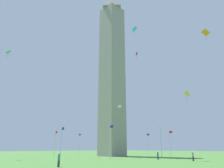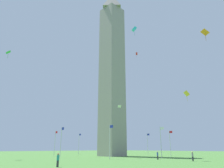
% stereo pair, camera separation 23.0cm
% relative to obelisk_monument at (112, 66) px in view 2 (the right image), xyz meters
% --- Properties ---
extents(ground_plane, '(260.00, 260.00, 0.00)m').
position_rel_obelisk_monument_xyz_m(ground_plane, '(0.00, 0.00, -28.98)').
color(ground_plane, '#3D6B2D').
extents(obelisk_monument, '(6.38, 6.38, 57.97)m').
position_rel_obelisk_monument_xyz_m(obelisk_monument, '(0.00, 0.00, 0.00)').
color(obelisk_monument, gray).
rests_on(obelisk_monument, ground).
extents(flagpole_n, '(1.12, 0.14, 7.47)m').
position_rel_obelisk_monument_xyz_m(flagpole_n, '(17.60, 0.00, -24.87)').
color(flagpole_n, silver).
rests_on(flagpole_n, ground).
extents(flagpole_ne, '(1.12, 0.14, 7.47)m').
position_rel_obelisk_monument_xyz_m(flagpole_ne, '(12.46, 12.40, -24.87)').
color(flagpole_ne, silver).
rests_on(flagpole_ne, ground).
extents(flagpole_e, '(1.12, 0.14, 7.47)m').
position_rel_obelisk_monument_xyz_m(flagpole_e, '(0.06, 17.53, -24.87)').
color(flagpole_e, silver).
rests_on(flagpole_e, ground).
extents(flagpole_se, '(1.12, 0.14, 7.47)m').
position_rel_obelisk_monument_xyz_m(flagpole_se, '(-12.33, 12.40, -24.87)').
color(flagpole_se, silver).
rests_on(flagpole_se, ground).
extents(flagpole_s, '(1.12, 0.14, 7.47)m').
position_rel_obelisk_monument_xyz_m(flagpole_s, '(-17.47, 0.00, -24.87)').
color(flagpole_s, silver).
rests_on(flagpole_s, ground).
extents(flagpole_sw, '(1.12, 0.14, 7.47)m').
position_rel_obelisk_monument_xyz_m(flagpole_sw, '(-12.33, -12.40, -24.87)').
color(flagpole_sw, silver).
rests_on(flagpole_sw, ground).
extents(flagpole_w, '(1.12, 0.14, 7.47)m').
position_rel_obelisk_monument_xyz_m(flagpole_w, '(0.06, -17.53, -24.87)').
color(flagpole_w, silver).
rests_on(flagpole_w, ground).
extents(flagpole_nw, '(1.12, 0.14, 7.47)m').
position_rel_obelisk_monument_xyz_m(flagpole_nw, '(12.46, -12.40, -24.87)').
color(flagpole_nw, silver).
rests_on(flagpole_nw, ground).
extents(person_teal_shirt, '(0.32, 0.32, 1.70)m').
position_rel_obelisk_monument_xyz_m(person_teal_shirt, '(22.56, -30.88, -28.14)').
color(person_teal_shirt, '#2D2D38').
rests_on(person_teal_shirt, ground).
extents(person_blue_shirt, '(0.32, 0.32, 1.70)m').
position_rel_obelisk_monument_xyz_m(person_blue_shirt, '(20.80, -6.37, -28.14)').
color(person_blue_shirt, '#2D2D38').
rests_on(person_blue_shirt, ground).
extents(person_gray_shirt, '(0.32, 0.32, 1.72)m').
position_rel_obelisk_monument_xyz_m(person_gray_shirt, '(28.41, -6.08, -28.13)').
color(person_gray_shirt, '#2D2D38').
rests_on(person_gray_shirt, ground).
extents(kite_red_box, '(0.84, 0.94, 1.73)m').
position_rel_obelisk_monument_xyz_m(kite_red_box, '(10.16, 0.95, 1.38)').
color(kite_red_box, red).
extents(kite_yellow_box, '(1.20, 1.19, 2.28)m').
position_rel_obelisk_monument_xyz_m(kite_yellow_box, '(28.40, -5.79, -15.96)').
color(kite_yellow_box, yellow).
extents(kite_orange_diamond, '(1.44, 1.38, 1.92)m').
position_rel_obelisk_monument_xyz_m(kite_orange_diamond, '(36.61, -13.68, -8.61)').
color(kite_orange_diamond, orange).
extents(kite_white_diamond, '(1.03, 1.08, 1.43)m').
position_rel_obelisk_monument_xyz_m(kite_white_diamond, '(9.89, -6.66, -16.22)').
color(kite_white_diamond, white).
extents(kite_green_diamond, '(1.61, 1.48, 2.21)m').
position_rel_obelisk_monument_xyz_m(kite_green_diamond, '(-8.36, -30.47, -2.05)').
color(kite_green_diamond, green).
extents(kite_cyan_box, '(1.32, 1.49, 2.66)m').
position_rel_obelisk_monument_xyz_m(kite_cyan_box, '(16.34, -7.21, 3.85)').
color(kite_cyan_box, '#33C6D1').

